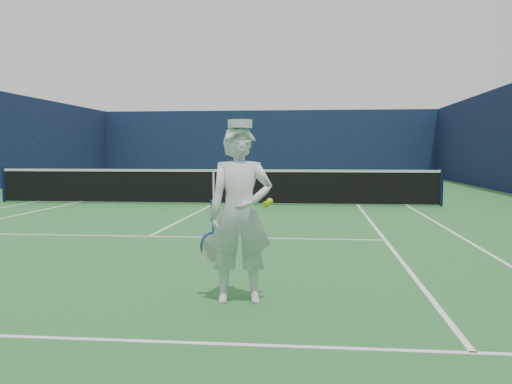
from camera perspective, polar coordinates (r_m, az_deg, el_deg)
ground at (r=16.51m, az=-4.25°, el=-1.21°), size 80.00×80.00×0.00m
court_markings at (r=16.51m, az=-4.25°, el=-1.20°), size 11.03×23.83×0.01m
windscreen_fence at (r=16.45m, az=-4.28°, el=5.74°), size 20.12×36.12×4.00m
tennis_net at (r=16.47m, az=-4.26°, el=0.71°), size 12.88×0.09×1.07m
tennis_player at (r=5.69m, az=-1.60°, el=-2.17°), size 0.81×0.52×1.82m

